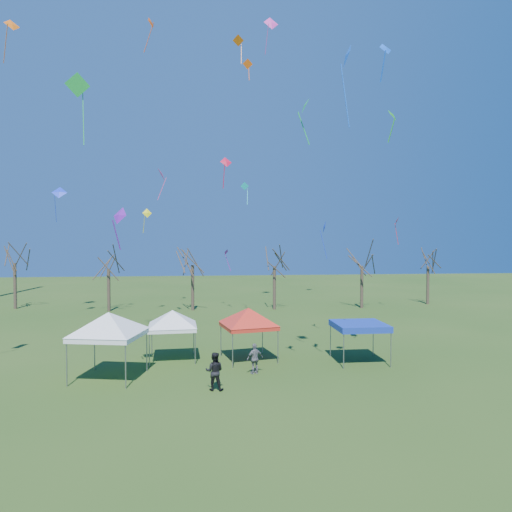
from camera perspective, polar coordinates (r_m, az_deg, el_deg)
The scene contains 32 objects.
ground at distance 23.61m, azimuth -3.78°, elevation -15.71°, with size 140.00×140.00×0.00m, color #294B18.
tree_0 at distance 53.70m, azimuth -27.97°, elevation 1.02°, with size 3.83×3.83×8.44m.
tree_1 at distance 48.16m, azimuth -17.97°, elevation 0.25°, with size 3.42×3.42×7.54m.
tree_2 at distance 46.88m, azimuth -7.95°, elevation 0.89°, with size 3.71×3.71×8.18m.
tree_3 at distance 47.05m, azimuth 2.32°, elevation 0.65°, with size 3.59×3.59×7.91m.
tree_4 at distance 49.26m, azimuth 13.12°, elevation 0.64°, with size 3.58×3.58×7.89m.
tree_5 at distance 54.46m, azimuth 20.73°, elevation 0.34°, with size 3.39×3.39×7.46m.
tent_white_west at distance 24.95m, azimuth -17.96°, elevation -7.24°, with size 4.43×4.43×3.99m.
tent_white_mid at distance 27.94m, azimuth -10.40°, elevation -7.09°, with size 3.91×3.91×3.45m.
tent_red at distance 27.36m, azimuth -0.95°, elevation -6.94°, with size 4.03×4.03×3.63m.
tent_blue at distance 27.83m, azimuth 12.80°, elevation -8.54°, with size 2.93×2.93×2.30m.
person_grey at distance 25.06m, azimuth -0.14°, elevation -12.71°, with size 0.96×0.40×1.64m, color slate.
person_dark at distance 22.56m, azimuth -5.22°, elevation -14.15°, with size 0.89×0.69×1.82m, color black.
kite_27 at distance 22.41m, azimuth 6.10°, elevation 18.05°, with size 0.58×0.89×2.15m.
kite_9 at distance 22.32m, azimuth 15.89°, elevation 23.57°, with size 0.79×0.65×1.74m.
kite_18 at distance 30.30m, azimuth -3.77°, elevation 11.57°, with size 0.91×0.69×2.08m.
kite_26 at distance 44.54m, azimuth -12.98°, elevation 26.50°, with size 1.03×1.19×3.18m.
kite_19 at distance 40.63m, azimuth -1.40°, elevation 8.64°, with size 0.78×0.53×2.02m.
kite_5 at distance 22.59m, azimuth 11.22°, elevation 23.17°, with size 0.51×1.15×3.68m.
kite_22 at distance 46.22m, azimuth -3.74°, elevation 0.37°, with size 0.82×0.87×2.29m.
kite_8 at distance 29.47m, azimuth -21.41°, elevation 19.20°, with size 1.42×0.75×4.12m.
kite_13 at distance 44.24m, azimuth -13.46°, elevation 5.19°, with size 0.94×0.74×2.34m.
kite_2 at distance 48.79m, azimuth -23.38°, elevation 7.31°, with size 1.55×1.12×3.54m.
kite_15 at distance 35.71m, azimuth -1.05°, elevation 22.82°, with size 0.77×0.34×1.57m.
kite_24 at distance 38.52m, azimuth -2.22°, elevation 25.26°, with size 0.91×0.55×2.27m.
kite_25 at distance 26.85m, azimuth 16.71°, elevation 16.47°, with size 0.97×1.00×1.86m.
kite_7 at distance 40.38m, azimuth -28.22°, elevation 24.08°, with size 1.32×1.29×3.24m.
kite_12 at distance 47.95m, azimuth 17.17°, elevation 4.15°, with size 0.80×1.01×2.86m.
kite_1 at distance 23.53m, azimuth -16.72°, elevation 4.81°, with size 1.02×0.96×2.15m.
kite_11 at distance 40.60m, azimuth -11.69°, elevation 9.97°, with size 0.88×1.38×2.86m.
kite_17 at distance 33.24m, azimuth 8.50°, elevation 3.51°, with size 0.54×0.93×2.79m.
kite_3 at distance 48.66m, azimuth 1.89°, elevation 27.09°, with size 1.60×1.07×3.60m.
Camera 1 is at (-0.93, -22.48, 7.18)m, focal length 32.00 mm.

